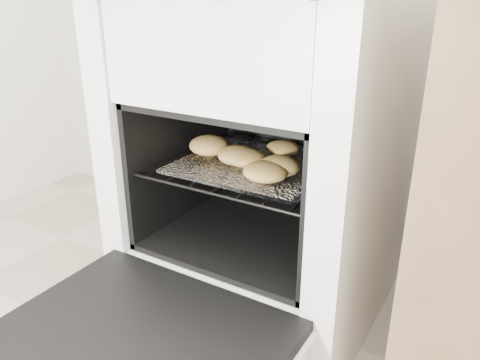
% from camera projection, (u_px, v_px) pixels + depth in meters
% --- Properties ---
extents(stove, '(0.66, 0.74, 1.02)m').
position_uv_depth(stove, '(270.00, 143.00, 1.29)').
color(stove, silver).
rests_on(stove, ground).
extents(oven_door, '(0.60, 0.46, 0.04)m').
position_uv_depth(oven_door, '(139.00, 343.00, 0.95)').
color(oven_door, black).
rests_on(oven_door, stove).
extents(oven_rack, '(0.48, 0.46, 0.01)m').
position_uv_depth(oven_rack, '(257.00, 165.00, 1.25)').
color(oven_rack, black).
rests_on(oven_rack, stove).
extents(foil_sheet, '(0.38, 0.33, 0.01)m').
position_uv_depth(foil_sheet, '(253.00, 165.00, 1.23)').
color(foil_sheet, silver).
rests_on(foil_sheet, oven_rack).
extents(baked_rolls, '(0.36, 0.32, 0.05)m').
position_uv_depth(baked_rolls, '(249.00, 157.00, 1.21)').
color(baked_rolls, tan).
rests_on(baked_rolls, foil_sheet).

